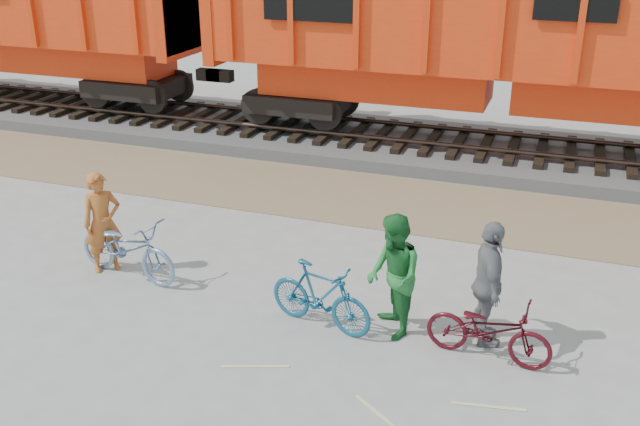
# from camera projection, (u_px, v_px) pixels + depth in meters

# --- Properties ---
(ground) EXTENTS (120.00, 120.00, 0.00)m
(ground) POSITION_uv_depth(u_px,v_px,m) (346.00, 349.00, 9.75)
(ground) COLOR #9E9E99
(ground) RESTS_ON ground
(gravel_strip) EXTENTS (120.00, 3.00, 0.02)m
(gravel_strip) POSITION_uv_depth(u_px,v_px,m) (429.00, 206.00, 14.52)
(gravel_strip) COLOR #8C7457
(gravel_strip) RESTS_ON ground
(ballast_bed) EXTENTS (120.00, 4.00, 0.30)m
(ballast_bed) POSITION_uv_depth(u_px,v_px,m) (458.00, 150.00, 17.50)
(ballast_bed) COLOR slate
(ballast_bed) RESTS_ON ground
(track) EXTENTS (120.00, 2.60, 0.24)m
(track) POSITION_uv_depth(u_px,v_px,m) (459.00, 138.00, 17.38)
(track) COLOR black
(track) RESTS_ON ballast_bed
(hopper_car_center) EXTENTS (14.00, 3.13, 4.65)m
(hopper_car_center) POSITION_uv_depth(u_px,v_px,m) (507.00, 34.00, 16.12)
(hopper_car_center) COLOR black
(hopper_car_center) RESTS_ON track
(bicycle_blue) EXTENTS (2.04, 1.00, 1.03)m
(bicycle_blue) POSITION_uv_depth(u_px,v_px,m) (127.00, 248.00, 11.52)
(bicycle_blue) COLOR #6C8DB6
(bicycle_blue) RESTS_ON ground
(bicycle_teal) EXTENTS (1.71, 0.83, 0.99)m
(bicycle_teal) POSITION_uv_depth(u_px,v_px,m) (320.00, 296.00, 10.10)
(bicycle_teal) COLOR #145273
(bicycle_teal) RESTS_ON ground
(bicycle_maroon) EXTENTS (1.72, 0.74, 0.88)m
(bicycle_maroon) POSITION_uv_depth(u_px,v_px,m) (489.00, 330.00, 9.38)
(bicycle_maroon) COLOR #460C14
(bicycle_maroon) RESTS_ON ground
(person_solo) EXTENTS (0.72, 0.73, 1.70)m
(person_solo) POSITION_uv_depth(u_px,v_px,m) (103.00, 222.00, 11.63)
(person_solo) COLOR #AD5A24
(person_solo) RESTS_ON ground
(person_man) EXTENTS (1.03, 1.09, 1.78)m
(person_man) POSITION_uv_depth(u_px,v_px,m) (393.00, 276.00, 9.81)
(person_man) COLOR #20702F
(person_man) RESTS_ON ground
(person_woman) EXTENTS (0.74, 1.14, 1.81)m
(person_woman) POSITION_uv_depth(u_px,v_px,m) (488.00, 284.00, 9.58)
(person_woman) COLOR slate
(person_woman) RESTS_ON ground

